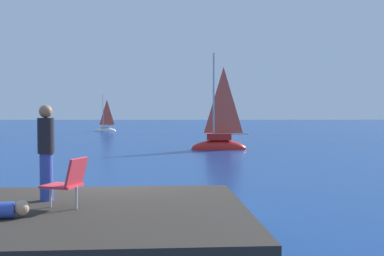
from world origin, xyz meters
TOP-DOWN VIEW (x-y plane):
  - ground_plane at (0.00, 0.00)m, footprint 160.00×160.00m
  - shore_ledge at (-0.33, -3.14)m, footprint 6.04×4.92m
  - boulder_seaward at (-1.13, -0.32)m, footprint 1.13×1.10m
  - boulder_inland at (-0.23, -0.80)m, footprint 1.20×1.07m
  - sailboat_near at (3.41, 16.53)m, footprint 3.08×1.08m
  - sailboat_far at (-5.88, 37.16)m, footprint 2.09×0.95m
  - person_standing at (-0.77, -2.35)m, footprint 0.28×0.28m
  - beach_chair at (-0.24, -3.05)m, footprint 0.72×0.65m

SIDE VIEW (x-z plane):
  - ground_plane at x=0.00m, z-range 0.00..0.00m
  - boulder_seaward at x=-1.13m, z-range -0.34..0.34m
  - boulder_inland at x=-0.23m, z-range -0.36..0.36m
  - sailboat_far at x=-5.88m, z-range -1.70..2.11m
  - sailboat_near at x=3.41m, z-range -2.53..3.15m
  - shore_ledge at x=-0.33m, z-range 0.00..0.70m
  - beach_chair at x=-0.24m, z-range 0.74..1.54m
  - person_standing at x=-0.77m, z-range 0.76..2.38m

